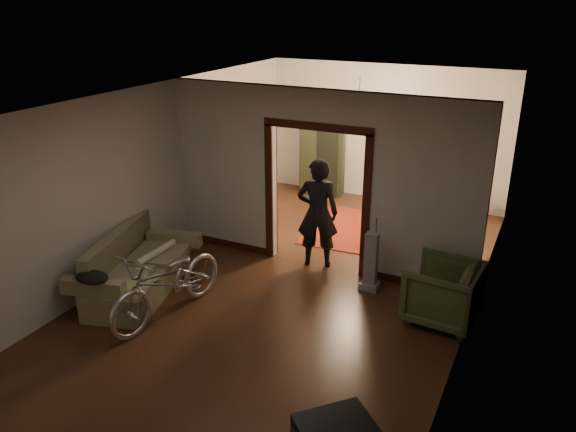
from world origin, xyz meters
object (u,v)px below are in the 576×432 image
Objects in this scene: bicycle at (168,282)px; armchair at (442,292)px; person at (318,213)px; sofa at (138,265)px; desk at (433,194)px; locker at (323,152)px.

bicycle reaches higher than armchair.
bicycle is 2.61m from person.
sofa is 0.87m from bicycle.
sofa reaches higher than desk.
locker reaches higher than sofa.
locker is at bearing 99.74° from bicycle.
desk is at bearing 43.00° from sofa.
armchair reaches higher than desk.
person is 3.56m from locker.
person is at bearing -80.52° from locker.
bicycle is 1.81× the size of desk.
sofa is 5.35m from locker.
sofa is 1.08× the size of person.
sofa is at bearing 165.58° from bicycle.
locker is (-3.43, 4.12, 0.51)m from armchair.
locker is at bearing -87.11° from person.
person is at bearing -107.81° from desk.
armchair is at bearing 140.98° from person.
person is (1.16, 2.30, 0.38)m from bicycle.
bicycle is (0.80, -0.34, 0.07)m from sofa.
sofa is 1.79× the size of desk.
person reaches higher than sofa.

